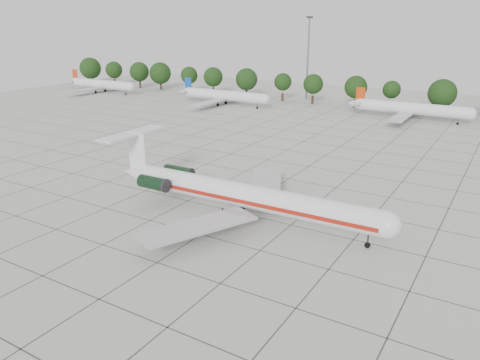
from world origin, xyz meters
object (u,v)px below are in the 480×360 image
Objects in this scene: main_airliner at (236,194)px; bg_airliner_b at (224,96)px; ground_crew at (381,226)px; bg_airliner_a at (101,84)px; bg_airliner_c at (411,109)px; floodlight_mast at (308,54)px.

bg_airliner_b is (-47.54, 70.33, -0.37)m from main_airliner.
bg_airliner_a reaches higher than ground_crew.
main_airliner is at bearing -93.91° from bg_airliner_c.
ground_crew is at bearing -61.42° from floodlight_mast.
bg_airliner_b is (51.26, 0.38, 0.00)m from bg_airliner_a.
floodlight_mast is (-36.12, 17.08, 11.37)m from bg_airliner_c.
bg_airliner_b is 30.66m from floodlight_mast.
main_airliner reaches higher than bg_airliner_b.
bg_airliner_c is at bearing -25.31° from floodlight_mast.
bg_airliner_b is (-64.66, 65.05, 2.14)m from ground_crew.
bg_airliner_a is at bearing -61.89° from ground_crew.
floodlight_mast is at bearing 107.51° from main_airliner.
main_airliner is 121.06m from bg_airliner_a.
floodlight_mast is (67.91, 23.49, 11.37)m from bg_airliner_a.
bg_airliner_c is 1.11× the size of floodlight_mast.
bg_airliner_a is at bearing 143.91° from main_airliner.
main_airliner is 18.09m from ground_crew.
main_airliner is at bearing -55.94° from bg_airliner_b.
floodlight_mast reaches higher than ground_crew.
ground_crew is 101.29m from floodlight_mast.
bg_airliner_c is 41.55m from floodlight_mast.
bg_airliner_c is (-11.89, 71.07, 2.14)m from ground_crew.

